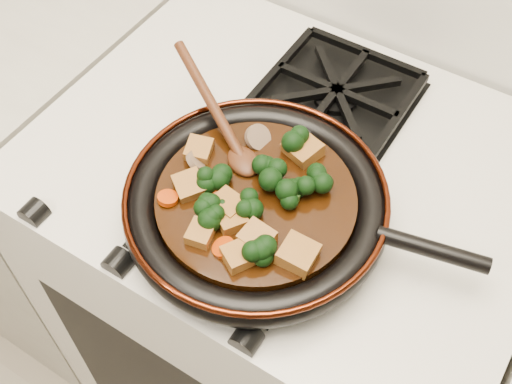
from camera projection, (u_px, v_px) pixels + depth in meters
The scene contains 31 objects.
stove at pixel (282, 298), 1.32m from camera, with size 0.76×0.60×0.90m, color beige.
burner_grate_front at pixel (240, 218), 0.87m from camera, with size 0.23×0.23×0.03m, color black, non-canonical shape.
burner_grate_back at pixel (336, 95), 1.01m from camera, with size 0.23×0.23×0.03m, color black, non-canonical shape.
skillet at pixel (257, 204), 0.85m from camera, with size 0.48×0.35×0.05m.
braising_sauce at pixel (256, 201), 0.85m from camera, with size 0.27×0.27×0.02m, color black.
tofu_cube_0 at pixel (239, 256), 0.78m from camera, with size 0.04×0.04×0.02m, color brown.
tofu_cube_1 at pixel (201, 234), 0.80m from camera, with size 0.03×0.03×0.02m, color brown.
tofu_cube_2 at pixel (189, 186), 0.84m from camera, with size 0.04×0.04×0.02m, color brown.
tofu_cube_3 at pixel (257, 238), 0.79m from camera, with size 0.04×0.04×0.02m, color brown.
tofu_cube_4 at pixel (303, 150), 0.88m from camera, with size 0.04×0.05×0.02m, color brown.
tofu_cube_5 at pixel (199, 150), 0.88m from camera, with size 0.04×0.03×0.02m, color brown.
tofu_cube_6 at pixel (228, 206), 0.82m from camera, with size 0.04×0.04×0.02m, color brown.
tofu_cube_7 at pixel (232, 221), 0.81m from camera, with size 0.04×0.03×0.02m, color brown.
tofu_cube_8 at pixel (298, 255), 0.78m from camera, with size 0.04×0.04×0.02m, color brown.
broccoli_floret_0 at pixel (215, 209), 0.82m from camera, with size 0.05×0.05×0.05m, color black, non-canonical shape.
broccoli_floret_1 at pixel (215, 181), 0.84m from camera, with size 0.06×0.06×0.05m, color black, non-canonical shape.
broccoli_floret_2 at pixel (290, 144), 0.88m from camera, with size 0.06×0.06×0.06m, color black, non-canonical shape.
broccoli_floret_3 at pixel (318, 183), 0.84m from camera, with size 0.06×0.06×0.05m, color black, non-canonical shape.
broccoli_floret_4 at pixel (204, 218), 0.81m from camera, with size 0.06×0.06×0.05m, color black, non-canonical shape.
broccoli_floret_5 at pixel (296, 195), 0.83m from camera, with size 0.06×0.06×0.05m, color black, non-canonical shape.
broccoli_floret_6 at pixel (267, 177), 0.84m from camera, with size 0.06×0.06×0.05m, color black, non-canonical shape.
broccoli_floret_7 at pixel (250, 205), 0.82m from camera, with size 0.06×0.06×0.06m, color black, non-canonical shape.
broccoli_floret_8 at pixel (263, 257), 0.77m from camera, with size 0.06×0.06×0.05m, color black, non-canonical shape.
carrot_coin_0 at pixel (296, 258), 0.78m from camera, with size 0.03×0.03×0.01m, color #A83004.
carrot_coin_1 at pixel (168, 198), 0.83m from camera, with size 0.03×0.03×0.01m, color #A83004.
carrot_coin_2 at pixel (224, 248), 0.79m from camera, with size 0.03×0.03×0.01m, color #A83004.
carrot_coin_3 at pixel (210, 187), 0.84m from camera, with size 0.03×0.03×0.01m, color #A83004.
mushroom_slice_0 at pixel (196, 161), 0.87m from camera, with size 0.03×0.03×0.01m, color brown.
mushroom_slice_1 at pixel (298, 148), 0.88m from camera, with size 0.04×0.04×0.01m, color brown.
mushroom_slice_2 at pixel (258, 137), 0.89m from camera, with size 0.04×0.04×0.01m, color brown.
wooden_spoon at pixel (225, 129), 0.88m from camera, with size 0.13×0.09×0.21m.
Camera 1 is at (0.28, 1.15, 1.64)m, focal length 45.00 mm.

